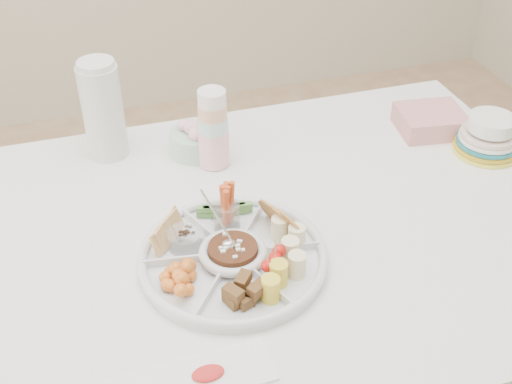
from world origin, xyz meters
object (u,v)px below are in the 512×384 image
object	(u,v)px
thermos	(103,108)
dining_table	(248,344)
plate_stack	(489,134)
party_tray	(233,255)

from	to	relation	value
thermos	dining_table	bearing A→B (deg)	-57.99
thermos	plate_stack	bearing A→B (deg)	-16.88
thermos	plate_stack	size ratio (longest dim) A/B	1.57
plate_stack	thermos	bearing A→B (deg)	163.12
dining_table	plate_stack	size ratio (longest dim) A/B	9.22
thermos	plate_stack	distance (m)	0.96
dining_table	party_tray	size ratio (longest dim) A/B	4.00
dining_table	thermos	xyz separation A→B (m)	(-0.25, 0.40, 0.51)
dining_table	thermos	size ratio (longest dim) A/B	5.86
dining_table	plate_stack	distance (m)	0.81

